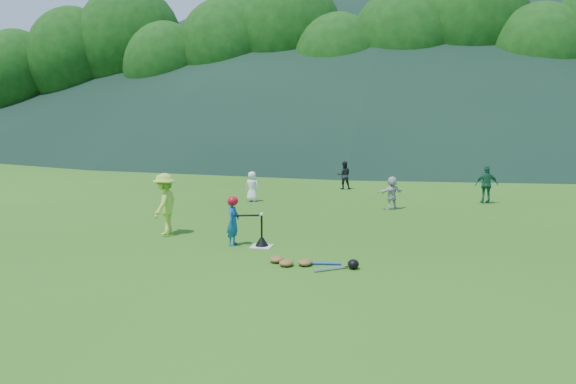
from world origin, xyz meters
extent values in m
plane|color=#2A5313|center=(0.00, 0.00, 0.00)|extent=(120.00, 120.00, 0.00)
cube|color=silver|center=(0.00, 0.00, 0.01)|extent=(0.45, 0.45, 0.02)
sphere|color=white|center=(0.00, 0.00, 0.74)|extent=(0.08, 0.08, 0.08)
imported|color=#16589C|center=(-0.67, -0.01, 0.55)|extent=(0.29, 0.41, 1.09)
imported|color=#AAD63F|center=(-2.69, 0.71, 0.76)|extent=(0.62, 1.01, 1.52)
imported|color=white|center=(-2.16, 6.24, 0.51)|extent=(0.54, 0.39, 1.02)
imported|color=black|center=(0.43, 10.12, 0.56)|extent=(0.63, 0.54, 1.11)
imported|color=#1A593A|center=(5.53, 7.68, 0.63)|extent=(0.78, 0.42, 1.26)
imported|color=silver|center=(2.54, 5.75, 0.52)|extent=(0.92, 0.86, 1.03)
cone|color=black|center=(0.00, 0.00, 0.11)|extent=(0.30, 0.30, 0.18)
cylinder|color=black|center=(0.00, 0.00, 0.45)|extent=(0.04, 0.04, 0.50)
ellipsoid|color=#B00B1B|center=(-0.67, -0.01, 1.01)|extent=(0.24, 0.26, 0.22)
cylinder|color=black|center=(-0.37, -0.03, 0.70)|extent=(0.62, 0.11, 0.07)
ellipsoid|color=olive|center=(0.92, -1.44, 0.06)|extent=(0.28, 0.34, 0.13)
ellipsoid|color=olive|center=(1.27, -1.32, 0.06)|extent=(0.28, 0.34, 0.13)
ellipsoid|color=olive|center=(0.67, -1.22, 0.06)|extent=(0.28, 0.34, 0.13)
cylinder|color=silver|center=(1.82, -1.54, 0.03)|extent=(0.60, 0.49, 0.06)
cylinder|color=#263FA5|center=(1.62, -1.19, 0.03)|extent=(0.68, 0.16, 0.05)
ellipsoid|color=black|center=(2.22, -1.34, 0.09)|extent=(0.22, 0.24, 0.19)
cube|color=gray|center=(0.00, 28.00, 0.60)|extent=(70.00, 0.03, 1.20)
cube|color=yellow|center=(0.00, 28.00, 1.24)|extent=(70.00, 0.08, 0.08)
cylinder|color=gray|center=(0.00, 28.00, 0.60)|extent=(0.07, 0.07, 1.30)
cylinder|color=#382314|center=(-32.00, 32.00, 1.57)|extent=(0.56, 0.56, 3.15)
ellipsoid|color=#164711|center=(-32.00, 32.00, 6.57)|extent=(6.84, 6.84, 7.87)
cylinder|color=#382314|center=(-27.20, 33.50, 1.87)|extent=(0.56, 0.56, 3.74)
ellipsoid|color=#164711|center=(-27.20, 33.50, 7.81)|extent=(8.13, 8.13, 9.35)
cylinder|color=#382314|center=(-22.40, 35.00, 2.17)|extent=(0.56, 0.56, 4.34)
ellipsoid|color=#164711|center=(-22.40, 35.00, 9.05)|extent=(9.42, 9.42, 10.84)
cylinder|color=#382314|center=(-17.60, 32.00, 1.59)|extent=(0.56, 0.56, 3.18)
ellipsoid|color=#164711|center=(-17.60, 32.00, 6.64)|extent=(6.92, 6.92, 7.95)
cylinder|color=#382314|center=(-12.80, 33.50, 1.89)|extent=(0.56, 0.56, 3.78)
ellipsoid|color=#164711|center=(-12.80, 33.50, 7.88)|extent=(8.21, 8.21, 9.44)
cylinder|color=#382314|center=(-8.00, 35.00, 2.19)|extent=(0.56, 0.56, 4.38)
ellipsoid|color=#164711|center=(-8.00, 35.00, 9.12)|extent=(9.50, 9.50, 10.92)
cylinder|color=#382314|center=(-3.20, 32.00, 1.61)|extent=(0.56, 0.56, 3.22)
ellipsoid|color=#164711|center=(-3.20, 32.00, 6.72)|extent=(6.99, 6.99, 8.04)
cylinder|color=#382314|center=(1.60, 33.50, 1.91)|extent=(0.56, 0.56, 3.81)
ellipsoid|color=#164711|center=(1.60, 33.50, 7.96)|extent=(8.28, 8.28, 9.53)
cylinder|color=#382314|center=(6.40, 35.00, 2.20)|extent=(0.56, 0.56, 4.41)
ellipsoid|color=#164711|center=(6.40, 35.00, 9.20)|extent=(9.58, 9.58, 11.01)
cylinder|color=#382314|center=(11.20, 32.00, 1.63)|extent=(0.56, 0.56, 3.25)
ellipsoid|color=#164711|center=(11.20, 32.00, 6.79)|extent=(7.07, 7.07, 8.13)
cone|color=black|center=(0.00, 83.00, 16.00)|extent=(140.00, 140.00, 32.00)
cone|color=black|center=(-45.00, 76.00, 10.00)|extent=(80.00, 80.00, 20.00)
camera|label=1|loc=(3.47, -11.80, 2.95)|focal=35.00mm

